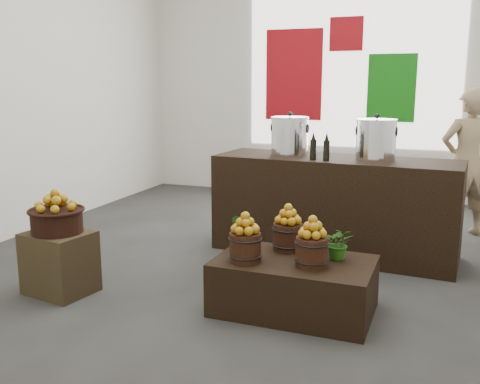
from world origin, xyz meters
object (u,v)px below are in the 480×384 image
(counter, at_px, (334,206))
(display_table, at_px, (294,285))
(stock_pot_center, at_px, (376,141))
(crate, at_px, (60,263))
(wicker_basket, at_px, (57,221))
(stock_pot_left, at_px, (290,137))
(shopper, at_px, (466,163))

(counter, bearing_deg, display_table, -85.95)
(stock_pot_center, bearing_deg, crate, -142.26)
(wicker_basket, height_order, display_table, wicker_basket)
(wicker_basket, bearing_deg, stock_pot_center, 37.74)
(crate, bearing_deg, counter, 43.33)
(counter, xyz_separation_m, stock_pot_center, (0.39, -0.03, 0.70))
(crate, relative_size, counter, 0.21)
(counter, xyz_separation_m, stock_pot_left, (-0.51, 0.04, 0.70))
(wicker_basket, bearing_deg, counter, 43.33)
(stock_pot_center, xyz_separation_m, shopper, (0.91, 1.27, -0.35))
(stock_pot_left, distance_m, shopper, 2.20)
(wicker_basket, bearing_deg, display_table, 8.67)
(counter, distance_m, stock_pot_center, 0.80)
(wicker_basket, height_order, counter, counter)
(wicker_basket, xyz_separation_m, display_table, (1.97, 0.30, -0.42))
(shopper, bearing_deg, display_table, 40.33)
(counter, height_order, shopper, shopper)
(stock_pot_left, bearing_deg, display_table, -73.59)
(counter, height_order, stock_pot_left, stock_pot_left)
(stock_pot_center, bearing_deg, shopper, 54.16)
(wicker_basket, xyz_separation_m, counter, (2.00, 1.89, -0.12))
(crate, bearing_deg, display_table, 8.67)
(crate, distance_m, stock_pot_left, 2.62)
(stock_pot_left, relative_size, stock_pot_center, 1.00)
(crate, height_order, wicker_basket, wicker_basket)
(stock_pot_left, distance_m, stock_pot_center, 0.90)
(wicker_basket, distance_m, shopper, 4.55)
(wicker_basket, bearing_deg, stock_pot_left, 52.27)
(display_table, bearing_deg, stock_pot_left, 107.91)
(wicker_basket, relative_size, counter, 0.17)
(crate, relative_size, display_table, 0.44)
(counter, height_order, stock_pot_center, stock_pot_center)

